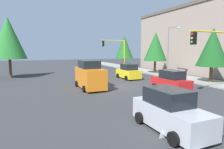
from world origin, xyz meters
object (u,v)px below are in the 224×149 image
Objects in this scene: traffic_signal_near_left at (214,49)px; car_yellow at (128,72)px; tree_roadside_near at (213,47)px; delivery_van_orange at (90,76)px; tree_roadside_far at (124,47)px; car_red at (171,82)px; traffic_signal_far_left at (115,49)px; tree_opposite_side at (8,38)px; car_silver at (170,112)px; street_lamp_curbside at (170,46)px; tree_roadside_mid at (155,47)px.

car_yellow is at bearing -168.57° from traffic_signal_near_left.
tree_roadside_near is 1.31× the size of delivery_van_orange.
car_red is (21.67, -6.22, -3.55)m from tree_roadside_far.
car_red is (17.67, -2.41, -3.09)m from traffic_signal_far_left.
tree_roadside_near is at bearing 56.93° from tree_opposite_side.
car_silver is 8.92m from car_red.
street_lamp_curbside is 5.76m from tree_roadside_near.
car_yellow and car_red have the same top height.
delivery_van_orange reaches higher than car_yellow.
street_lamp_curbside is (10.39, 3.51, 0.36)m from traffic_signal_far_left.
traffic_signal_far_left reaches higher than car_yellow.
street_lamp_curbside is 1.74× the size of car_yellow.
street_lamp_curbside reaches higher than tree_roadside_far.
tree_roadside_mid is at bearing 79.22° from tree_opposite_side.
street_lamp_curbside is at bearing 18.67° from traffic_signal_far_left.
tree_roadside_near is 1.52× the size of car_silver.
traffic_signal_far_left is 1.17× the size of delivery_van_orange.
car_yellow is at bearing -64.37° from tree_roadside_mid.
tree_roadside_near is 15.86m from car_silver.
traffic_signal_near_left is 11.33m from delivery_van_orange.
street_lamp_curbside reaches higher than tree_roadside_near.
traffic_signal_far_left reaches higher than delivery_van_orange.
delivery_van_orange is at bearing -76.66° from street_lamp_curbside.
car_red is at bearing -77.01° from tree_roadside_near.
street_lamp_curbside is at bearing 67.45° from tree_opposite_side.
tree_opposite_side is 1.99× the size of car_silver.
tree_roadside_far is 21.66m from delivery_van_orange.
tree_roadside_near is (20.00, 1.00, -0.35)m from tree_roadside_far.
street_lamp_curbside is 1.79× the size of car_red.
car_silver is (14.04, -11.75, -3.45)m from street_lamp_curbside.
tree_roadside_far is 14.89m from car_yellow.
delivery_van_orange is (-2.69, -13.62, -2.81)m from tree_roadside_near.
traffic_signal_far_left is 7.40m from tree_roadside_mid.
traffic_signal_near_left is 1.35× the size of car_yellow.
delivery_van_orange is 7.75m from car_red.
tree_roadside_far reaches higher than tree_roadside_near.
street_lamp_curbside is at bearing -10.33° from tree_roadside_mid.
street_lamp_curbside is 13.03m from delivery_van_orange.
delivery_van_orange is 11.14m from car_silver.
street_lamp_curbside is (-9.61, 3.54, 0.49)m from traffic_signal_near_left.
tree_roadside_far is 1.65× the size of car_silver.
traffic_signal_far_left is 18.10m from car_red.
tree_roadside_near reaches higher than delivery_van_orange.
car_yellow is (3.14, -6.54, -3.46)m from tree_roadside_mid.
tree_roadside_far is at bearing 170.91° from traffic_signal_near_left.
street_lamp_curbside reaches higher than car_silver.
delivery_van_orange is 1.19× the size of car_yellow.
car_silver is (4.43, -8.20, -2.96)m from traffic_signal_near_left.
car_red is at bearing 42.35° from tree_opposite_side.
street_lamp_curbside is 1.05× the size of tree_roadside_mid.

